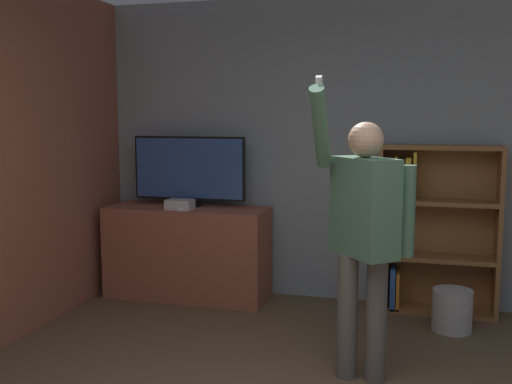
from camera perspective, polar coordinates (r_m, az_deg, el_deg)
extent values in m
cube|color=gray|center=(5.37, 9.45, 3.87)|extent=(6.60, 0.06, 2.70)
cube|color=#93513D|center=(4.73, -22.31, 2.94)|extent=(0.06, 4.75, 2.70)
cube|color=#93513D|center=(5.55, -6.52, -5.72)|extent=(1.47, 0.53, 0.83)
cylinder|color=black|center=(5.53, -6.32, -1.19)|extent=(0.22, 0.22, 0.03)
cylinder|color=black|center=(5.52, -6.32, -0.78)|extent=(0.06, 0.06, 0.05)
cube|color=black|center=(5.49, -6.37, 2.28)|extent=(1.06, 0.04, 0.58)
cube|color=#2D4C8C|center=(5.47, -6.46, 2.26)|extent=(1.02, 0.01, 0.54)
cube|color=silver|center=(5.35, -7.27, -1.18)|extent=(0.23, 0.16, 0.09)
cube|color=white|center=(5.29, -6.88, -1.63)|extent=(0.06, 0.14, 0.02)
cube|color=brown|center=(5.24, 11.71, -3.31)|extent=(0.04, 0.28, 1.42)
cube|color=brown|center=(5.27, 22.08, -3.65)|extent=(0.04, 0.28, 1.42)
cube|color=brown|center=(5.37, 16.87, -3.23)|extent=(0.99, 0.01, 1.42)
cube|color=brown|center=(5.41, 16.63, -10.72)|extent=(0.91, 0.28, 0.04)
cube|color=brown|center=(5.29, 16.81, -6.02)|extent=(0.91, 0.28, 0.04)
cube|color=brown|center=(5.20, 17.01, -0.93)|extent=(0.91, 0.28, 0.04)
cube|color=brown|center=(5.16, 17.20, 4.09)|extent=(0.91, 0.28, 0.04)
cube|color=#5B8E99|center=(5.32, 11.87, -8.70)|extent=(0.03, 0.20, 0.39)
cube|color=#232328|center=(5.34, 12.29, -9.28)|extent=(0.04, 0.21, 0.27)
cube|color=#2D569E|center=(5.34, 12.92, -8.84)|extent=(0.04, 0.25, 0.35)
cube|color=orange|center=(5.34, 13.38, -9.02)|extent=(0.03, 0.25, 0.32)
cube|color=orange|center=(5.24, 12.10, -4.41)|extent=(0.04, 0.23, 0.25)
cube|color=#232328|center=(5.22, 12.72, -4.09)|extent=(0.04, 0.21, 0.31)
cube|color=#7A3889|center=(5.23, 13.31, -4.25)|extent=(0.03, 0.24, 0.28)
cube|color=#99663D|center=(5.15, 12.22, 0.90)|extent=(0.04, 0.20, 0.28)
cube|color=red|center=(5.14, 12.75, 1.14)|extent=(0.03, 0.20, 0.32)
cube|color=gold|center=(5.15, 13.19, 1.33)|extent=(0.02, 0.23, 0.36)
cube|color=#7A3889|center=(5.14, 13.64, 0.75)|extent=(0.04, 0.21, 0.26)
cube|color=gold|center=(5.16, 14.29, 1.27)|extent=(0.04, 0.26, 0.35)
cube|color=gold|center=(5.14, 14.88, 1.50)|extent=(0.03, 0.22, 0.40)
cylinder|color=#56514C|center=(3.92, 8.69, -11.59)|extent=(0.13, 0.13, 0.81)
cylinder|color=#56514C|center=(3.90, 11.37, -11.73)|extent=(0.13, 0.13, 0.81)
cube|color=#477056|center=(3.74, 10.27, -1.39)|extent=(0.47, 0.50, 0.60)
sphere|color=tan|center=(3.70, 10.42, 4.92)|extent=(0.22, 0.22, 0.22)
cylinder|color=#477056|center=(3.73, 14.25, -1.77)|extent=(0.09, 0.09, 0.56)
cylinder|color=#477056|center=(3.62, 6.16, 6.11)|extent=(0.09, 0.39, 0.51)
cube|color=white|center=(3.57, 6.07, 9.85)|extent=(0.04, 0.09, 0.14)
cylinder|color=#B7B7BC|center=(4.97, 18.18, -10.65)|extent=(0.30, 0.30, 0.33)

